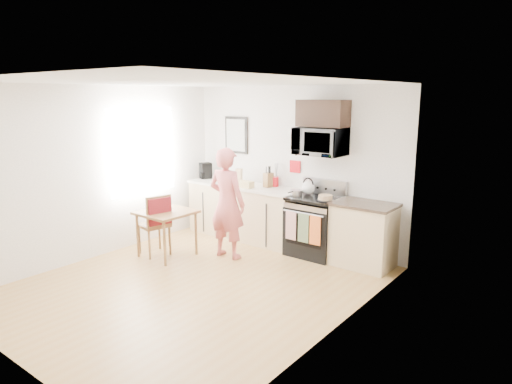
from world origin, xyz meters
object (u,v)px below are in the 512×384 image
Objects in this scene: range at (315,228)px; microwave at (321,142)px; dining_table at (166,216)px; chair at (158,217)px; cake at (325,198)px; person at (227,203)px.

range is 1.33m from microwave.
microwave reaches higher than dining_table.
cake reaches higher than chair.
range is at bearing 38.94° from dining_table.
chair is (-0.07, -0.11, -0.01)m from dining_table.
microwave reaches higher than range.
dining_table is (-1.78, -1.54, -1.13)m from microwave.
person is 0.96m from dining_table.
cake is (0.24, -0.12, 0.53)m from range.
range is at bearing -89.94° from microwave.
microwave is 2.73m from chair.
chair is 3.84× the size of cake.
person is at bearing -135.09° from microwave.
cake is at bearing 47.34° from chair.
chair is at bearing -145.81° from cake.
person reaches higher than cake.
range reaches higher than chair.
microwave is 0.78× the size of chair.
range is 1.53× the size of microwave.
cake is (2.09, 1.42, 0.34)m from chair.
microwave is 3.01× the size of cake.
range is 4.60× the size of cake.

